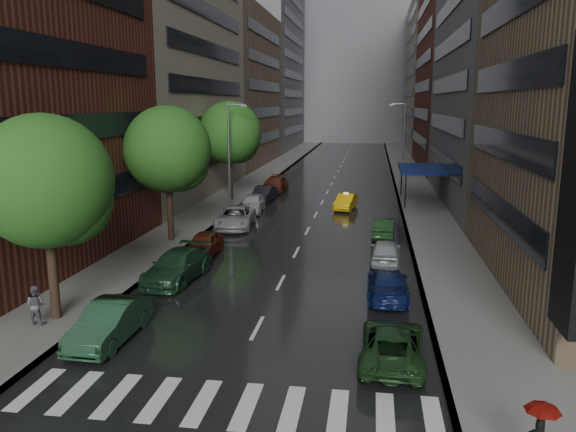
{
  "coord_description": "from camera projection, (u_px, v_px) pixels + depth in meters",
  "views": [
    {
      "loc": [
        4.49,
        -17.32,
        9.15
      ],
      "look_at": [
        0.0,
        12.55,
        3.0
      ],
      "focal_mm": 35.0,
      "sensor_mm": 36.0,
      "label": 1
    }
  ],
  "objects": [
    {
      "name": "parked_cars_left",
      "position": [
        234.0,
        219.0,
        40.92
      ],
      "size": [
        3.03,
        42.51,
        1.55
      ],
      "color": "#1D4026",
      "rests_on": "ground"
    },
    {
      "name": "tree_far",
      "position": [
        230.0,
        133.0,
        51.78
      ],
      "size": [
        5.83,
        5.83,
        9.29
      ],
      "color": "#382619",
      "rests_on": "ground"
    },
    {
      "name": "awning",
      "position": [
        422.0,
        169.0,
        51.24
      ],
      "size": [
        4.0,
        8.0,
        3.12
      ],
      "color": "navy",
      "rests_on": "sidewalk_right"
    },
    {
      "name": "sidewalk_right",
      "position": [
        410.0,
        180.0,
        66.39
      ],
      "size": [
        4.0,
        140.0,
        0.15
      ],
      "primitive_type": "cube",
      "color": "gray",
      "rests_on": "ground"
    },
    {
      "name": "street_lamp_left",
      "position": [
        230.0,
        152.0,
        48.48
      ],
      "size": [
        1.74,
        0.22,
        9.0
      ],
      "color": "gray",
      "rests_on": "sidewalk_left"
    },
    {
      "name": "tree_near",
      "position": [
        45.0,
        182.0,
        22.69
      ],
      "size": [
        5.49,
        5.49,
        8.75
      ],
      "color": "#382619",
      "rests_on": "ground"
    },
    {
      "name": "ground",
      "position": [
        234.0,
        373.0,
        19.26
      ],
      "size": [
        220.0,
        220.0,
        0.0
      ],
      "primitive_type": "plane",
      "color": "gray",
      "rests_on": "ground"
    },
    {
      "name": "ped_black_umbrella",
      "position": [
        35.0,
        295.0,
        22.96
      ],
      "size": [
        0.96,
        0.98,
        2.09
      ],
      "color": "#56555B",
      "rests_on": "sidewalk_left"
    },
    {
      "name": "street_lamp_right",
      "position": [
        403.0,
        142.0,
        60.77
      ],
      "size": [
        1.74,
        0.22,
        9.0
      ],
      "color": "gray",
      "rests_on": "sidewalk_right"
    },
    {
      "name": "parked_cars_right",
      "position": [
        387.0,
        276.0,
        27.84
      ],
      "size": [
        2.43,
        23.66,
        1.42
      ],
      "color": "#193618",
      "rests_on": "ground"
    },
    {
      "name": "building_far",
      "position": [
        355.0,
        72.0,
        130.41
      ],
      "size": [
        40.0,
        14.0,
        32.0
      ],
      "primitive_type": "cube",
      "color": "slate",
      "rests_on": "ground"
    },
    {
      "name": "sidewalk_left",
      "position": [
        261.0,
        177.0,
        69.01
      ],
      "size": [
        4.0,
        140.0,
        0.15
      ],
      "primitive_type": "cube",
      "color": "gray",
      "rests_on": "ground"
    },
    {
      "name": "buildings_left",
      "position": [
        229.0,
        50.0,
        75.22
      ],
      "size": [
        8.0,
        108.0,
        38.0
      ],
      "color": "maroon",
      "rests_on": "ground"
    },
    {
      "name": "road",
      "position": [
        334.0,
        179.0,
        67.71
      ],
      "size": [
        14.0,
        140.0,
        0.01
      ],
      "primitive_type": "cube",
      "color": "black",
      "rests_on": "ground"
    },
    {
      "name": "taxi",
      "position": [
        346.0,
        202.0,
        48.55
      ],
      "size": [
        2.01,
        4.24,
        1.34
      ],
      "primitive_type": "imported",
      "rotation": [
        0.0,
        0.0,
        -0.15
      ],
      "color": "#E8AF0C",
      "rests_on": "ground"
    },
    {
      "name": "crosswalk",
      "position": [
        224.0,
        404.0,
        17.29
      ],
      "size": [
        13.15,
        2.8,
        0.01
      ],
      "color": "silver",
      "rests_on": "ground"
    },
    {
      "name": "tree_mid",
      "position": [
        168.0,
        150.0,
        36.18
      ],
      "size": [
        5.62,
        5.62,
        8.96
      ],
      "color": "#382619",
      "rests_on": "ground"
    },
    {
      "name": "buildings_right",
      "position": [
        462.0,
        53.0,
        69.02
      ],
      "size": [
        8.05,
        109.1,
        36.0
      ],
      "color": "#937A5B",
      "rests_on": "ground"
    }
  ]
}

